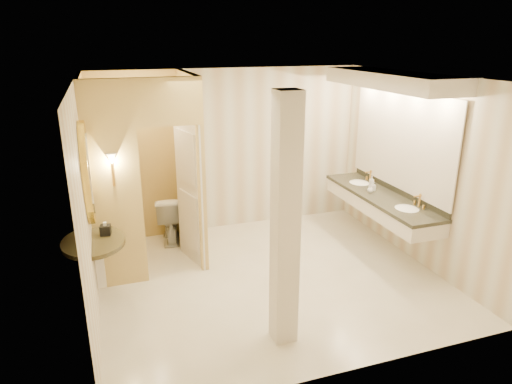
# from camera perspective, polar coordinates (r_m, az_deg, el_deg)

# --- Properties ---
(floor) EXTENTS (4.50, 4.50, 0.00)m
(floor) POSITION_cam_1_polar(r_m,az_deg,el_deg) (6.43, 1.80, -10.64)
(floor) COLOR white
(floor) RESTS_ON ground
(ceiling) EXTENTS (4.50, 4.50, 0.00)m
(ceiling) POSITION_cam_1_polar(r_m,az_deg,el_deg) (5.62, 2.09, 14.12)
(ceiling) COLOR white
(ceiling) RESTS_ON wall_back
(wall_back) EXTENTS (4.50, 0.02, 2.70)m
(wall_back) POSITION_cam_1_polar(r_m,az_deg,el_deg) (7.72, -3.28, 5.20)
(wall_back) COLOR beige
(wall_back) RESTS_ON floor
(wall_front) EXTENTS (4.50, 0.02, 2.70)m
(wall_front) POSITION_cam_1_polar(r_m,az_deg,el_deg) (4.20, 11.58, -7.04)
(wall_front) COLOR beige
(wall_front) RESTS_ON floor
(wall_left) EXTENTS (0.02, 4.00, 2.70)m
(wall_left) POSITION_cam_1_polar(r_m,az_deg,el_deg) (5.55, -20.41, -1.42)
(wall_left) COLOR beige
(wall_left) RESTS_ON floor
(wall_right) EXTENTS (0.02, 4.00, 2.70)m
(wall_right) POSITION_cam_1_polar(r_m,az_deg,el_deg) (6.97, 19.56, 2.65)
(wall_right) COLOR beige
(wall_right) RESTS_ON floor
(toilet_closet) EXTENTS (1.50, 1.55, 2.70)m
(toilet_closet) POSITION_cam_1_polar(r_m,az_deg,el_deg) (6.52, -10.35, 2.70)
(toilet_closet) COLOR #DBBC73
(toilet_closet) RESTS_ON floor
(wall_sconce) EXTENTS (0.14, 0.14, 0.42)m
(wall_sconce) POSITION_cam_1_polar(r_m,az_deg,el_deg) (5.85, -17.59, 3.81)
(wall_sconce) COLOR gold
(wall_sconce) RESTS_ON toilet_closet
(vanity) EXTENTS (0.75, 2.56, 2.09)m
(vanity) POSITION_cam_1_polar(r_m,az_deg,el_deg) (7.06, 16.09, 5.53)
(vanity) COLOR silver
(vanity) RESTS_ON floor
(console_shelf) EXTENTS (0.92, 0.92, 1.91)m
(console_shelf) POSITION_cam_1_polar(r_m,az_deg,el_deg) (5.60, -20.00, -1.33)
(console_shelf) COLOR black
(console_shelf) RESTS_ON floor
(pillar) EXTENTS (0.25, 0.25, 2.70)m
(pillar) POSITION_cam_1_polar(r_m,az_deg,el_deg) (4.65, 3.68, -4.05)
(pillar) COLOR silver
(pillar) RESTS_ON floor
(tissue_box) EXTENTS (0.14, 0.14, 0.12)m
(tissue_box) POSITION_cam_1_polar(r_m,az_deg,el_deg) (5.85, -18.30, -4.53)
(tissue_box) COLOR black
(tissue_box) RESTS_ON console_shelf
(toilet) EXTENTS (0.52, 0.81, 0.78)m
(toilet) POSITION_cam_1_polar(r_m,az_deg,el_deg) (7.51, -10.71, -3.18)
(toilet) COLOR white
(toilet) RESTS_ON floor
(soap_bottle_a) EXTENTS (0.07, 0.07, 0.14)m
(soap_bottle_a) POSITION_cam_1_polar(r_m,az_deg,el_deg) (7.37, 14.42, 0.72)
(soap_bottle_a) COLOR beige
(soap_bottle_a) RESTS_ON vanity
(soap_bottle_b) EXTENTS (0.11, 0.11, 0.11)m
(soap_bottle_b) POSITION_cam_1_polar(r_m,az_deg,el_deg) (7.27, 14.10, 0.36)
(soap_bottle_b) COLOR silver
(soap_bottle_b) RESTS_ON vanity
(soap_bottle_c) EXTENTS (0.11, 0.11, 0.21)m
(soap_bottle_c) POSITION_cam_1_polar(r_m,az_deg,el_deg) (7.44, 14.24, 1.17)
(soap_bottle_c) COLOR #C6B28C
(soap_bottle_c) RESTS_ON vanity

